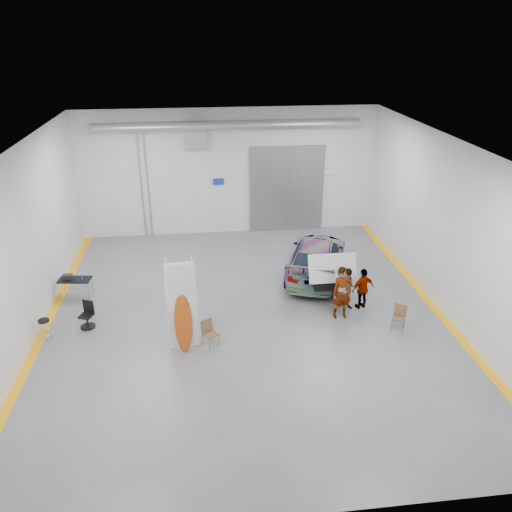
{
  "coord_description": "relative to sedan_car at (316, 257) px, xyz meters",
  "views": [
    {
      "loc": [
        -1.42,
        -15.01,
        9.35
      ],
      "look_at": [
        0.56,
        1.76,
        1.5
      ],
      "focal_mm": 35.0,
      "sensor_mm": 36.0,
      "label": 1
    }
  ],
  "objects": [
    {
      "name": "work_table",
      "position": [
        -9.46,
        -0.86,
        -0.0
      ],
      "size": [
        1.25,
        0.73,
        0.97
      ],
      "rotation": [
        0.0,
        0.0,
        -0.12
      ],
      "color": "#95979D",
      "rests_on": "ground"
    },
    {
      "name": "trunk_lid",
      "position": [
        0.0,
        -2.33,
        0.77
      ],
      "size": [
        1.75,
        1.06,
        0.04
      ],
      "primitive_type": "cube",
      "color": "silver",
      "rests_on": "sedan_car"
    },
    {
      "name": "sedan_car",
      "position": [
        0.0,
        0.0,
        0.0
      ],
      "size": [
        3.71,
        5.58,
        1.5
      ],
      "primitive_type": "imported",
      "rotation": [
        0.0,
        0.0,
        2.8
      ],
      "color": "silver",
      "rests_on": "ground"
    },
    {
      "name": "folding_chair_near",
      "position": [
        -4.49,
        -4.64,
        -0.47
      ],
      "size": [
        0.58,
        0.63,
        0.89
      ],
      "rotation": [
        0.0,
        0.0,
        0.59
      ],
      "color": "brown",
      "rests_on": "ground"
    },
    {
      "name": "ground",
      "position": [
        -3.19,
        -2.99,
        -0.75
      ],
      "size": [
        16.0,
        16.0,
        0.0
      ],
      "primitive_type": "plane",
      "color": "slate",
      "rests_on": "ground"
    },
    {
      "name": "person_b",
      "position": [
        0.47,
        -2.88,
        0.04
      ],
      "size": [
        0.87,
        0.72,
        1.59
      ],
      "primitive_type": "imported",
      "rotation": [
        0.0,
        0.0,
        -0.17
      ],
      "color": "#486785",
      "rests_on": "ground"
    },
    {
      "name": "person_c",
      "position": [
        1.03,
        -2.88,
        0.03
      ],
      "size": [
        0.97,
        0.64,
        1.56
      ],
      "primitive_type": "imported",
      "rotation": [
        0.0,
        0.0,
        3.46
      ],
      "color": "brown",
      "rests_on": "ground"
    },
    {
      "name": "surfboard_display",
      "position": [
        -5.34,
        -4.78,
        0.57
      ],
      "size": [
        0.92,
        0.32,
        3.25
      ],
      "rotation": [
        0.0,
        0.0,
        0.11
      ],
      "color": "white",
      "rests_on": "ground"
    },
    {
      "name": "room_shell",
      "position": [
        -2.95,
        -0.77,
        3.33
      ],
      "size": [
        14.02,
        16.18,
        6.01
      ],
      "color": "silver",
      "rests_on": "ground"
    },
    {
      "name": "folding_chair_far",
      "position": [
        1.8,
        -4.43,
        -0.48
      ],
      "size": [
        0.57,
        0.61,
        0.88
      ],
      "rotation": [
        0.0,
        0.0,
        -0.56
      ],
      "color": "brown",
      "rests_on": "ground"
    },
    {
      "name": "shop_stool",
      "position": [
        -9.8,
        -3.64,
        -0.38
      ],
      "size": [
        0.38,
        0.38,
        0.74
      ],
      "rotation": [
        0.0,
        0.0,
        -0.34
      ],
      "color": "black",
      "rests_on": "ground"
    },
    {
      "name": "office_chair",
      "position": [
        -8.6,
        -3.01,
        -0.34
      ],
      "size": [
        0.53,
        0.56,
        0.93
      ],
      "rotation": [
        0.0,
        0.0,
        -0.38
      ],
      "color": "black",
      "rests_on": "ground"
    },
    {
      "name": "person_a",
      "position": [
        0.1,
        -3.42,
        0.21
      ],
      "size": [
        0.72,
        0.49,
        1.92
      ],
      "primitive_type": "imported",
      "rotation": [
        0.0,
        0.0,
        0.04
      ],
      "color": "#835E47",
      "rests_on": "ground"
    }
  ]
}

